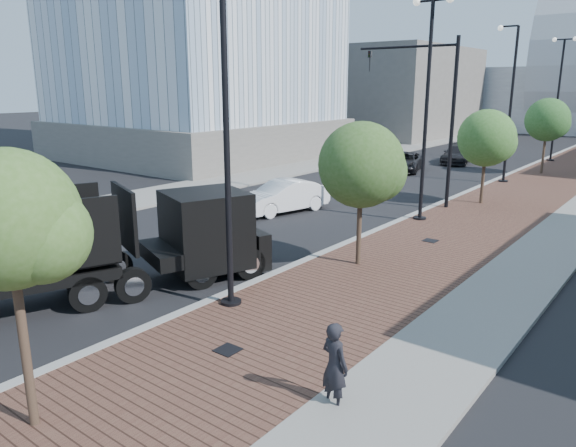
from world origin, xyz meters
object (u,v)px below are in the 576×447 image
Objects in this scene: dump_truck at (96,252)px; pedestrian at (335,366)px; dark_car_mid at (405,162)px; white_sedan at (283,196)px.

pedestrian is at bearing 17.59° from dump_truck.
dump_truck is 26.73m from dark_car_mid.
dark_car_mid is at bearing 107.86° from white_sedan.
white_sedan is at bearing 122.83° from dump_truck.
dump_truck is 2.89× the size of white_sedan.
pedestrian is (8.28, -0.51, -0.45)m from dump_truck.
white_sedan is at bearing -34.58° from pedestrian.
dump_truck is 8.31m from pedestrian.
dark_car_mid is at bearing 118.52° from dump_truck.
pedestrian is at bearing -34.54° from white_sedan.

